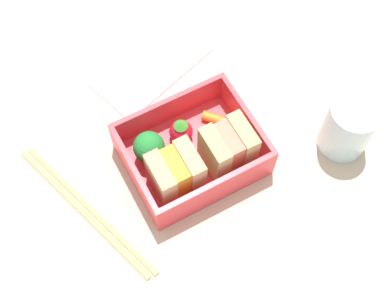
% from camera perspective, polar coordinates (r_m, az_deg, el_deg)
% --- Properties ---
extents(ground_plane, '(1.20, 1.20, 0.02)m').
position_cam_1_polar(ground_plane, '(0.65, 0.00, -1.45)').
color(ground_plane, beige).
extents(bento_tray, '(0.15, 0.12, 0.01)m').
position_cam_1_polar(bento_tray, '(0.64, 0.00, -0.84)').
color(bento_tray, '#E53740').
rests_on(bento_tray, ground_plane).
extents(bento_rim, '(0.15, 0.12, 0.04)m').
position_cam_1_polar(bento_rim, '(0.61, 0.00, 0.23)').
color(bento_rim, '#E53740').
rests_on(bento_rim, bento_tray).
extents(sandwich_left, '(0.05, 0.05, 0.06)m').
position_cam_1_polar(sandwich_left, '(0.60, 3.85, 0.20)').
color(sandwich_left, tan).
rests_on(sandwich_left, bento_tray).
extents(sandwich_center_left, '(0.05, 0.05, 0.06)m').
position_cam_1_polar(sandwich_center_left, '(0.59, -1.76, -2.55)').
color(sandwich_center_left, tan).
rests_on(sandwich_center_left, bento_tray).
extents(carrot_stick_far_left, '(0.03, 0.04, 0.01)m').
position_cam_1_polar(carrot_stick_far_left, '(0.65, 2.69, 3.21)').
color(carrot_stick_far_left, orange).
rests_on(carrot_stick_far_left, bento_tray).
extents(strawberry_far_left, '(0.03, 0.03, 0.03)m').
position_cam_1_polar(strawberry_far_left, '(0.63, -1.40, 1.87)').
color(strawberry_far_left, red).
rests_on(strawberry_far_left, bento_tray).
extents(broccoli_floret, '(0.04, 0.04, 0.05)m').
position_cam_1_polar(broccoli_floret, '(0.61, -4.60, 0.23)').
color(broccoli_floret, '#97C660').
rests_on(broccoli_floret, bento_tray).
extents(chopstick_pair, '(0.08, 0.21, 0.01)m').
position_cam_1_polar(chopstick_pair, '(0.63, -11.33, -6.11)').
color(chopstick_pair, tan).
rests_on(chopstick_pair, ground_plane).
extents(drinking_glass, '(0.06, 0.06, 0.08)m').
position_cam_1_polar(drinking_glass, '(0.65, 16.32, 2.34)').
color(drinking_glass, silver).
rests_on(drinking_glass, ground_plane).
extents(folded_napkin, '(0.17, 0.13, 0.00)m').
position_cam_1_polar(folded_napkin, '(0.71, -4.44, 8.92)').
color(folded_napkin, silver).
rests_on(folded_napkin, ground_plane).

